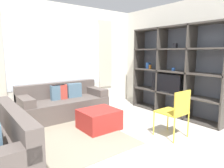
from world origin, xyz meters
name	(u,v)px	position (x,y,z in m)	size (l,w,h in m)	color
wall_back	(58,58)	(0.00, 3.35, 1.36)	(5.79, 0.11, 2.70)	silver
wall_right	(172,59)	(2.33, 1.66, 1.35)	(0.07, 4.52, 2.70)	silver
area_rug	(54,137)	(-0.75, 1.88, 0.01)	(2.22, 2.37, 0.01)	gray
shelving_unit	(175,72)	(2.13, 1.39, 1.05)	(0.41, 2.41, 2.11)	#515660
couch_main	(64,104)	(-0.09, 2.88, 0.30)	(1.99, 0.85, 0.78)	#564C47
ottoman	(99,119)	(0.12, 1.71, 0.20)	(0.71, 0.65, 0.39)	#A82823
folding_chair	(176,110)	(0.95, 0.54, 0.52)	(0.44, 0.46, 0.86)	gold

